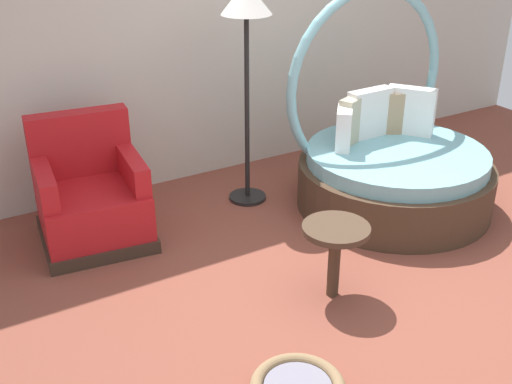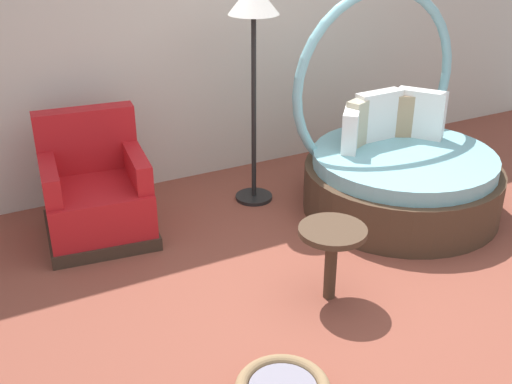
{
  "view_description": "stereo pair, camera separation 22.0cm",
  "coord_description": "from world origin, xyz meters",
  "px_view_note": "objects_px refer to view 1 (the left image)",
  "views": [
    {
      "loc": [
        -2.45,
        -2.78,
        2.47
      ],
      "look_at": [
        -0.43,
        0.63,
        0.55
      ],
      "focal_mm": 44.43,
      "sensor_mm": 36.0,
      "label": 1
    },
    {
      "loc": [
        -2.25,
        -2.89,
        2.47
      ],
      "look_at": [
        -0.43,
        0.63,
        0.55
      ],
      "focal_mm": 44.43,
      "sensor_mm": 36.0,
      "label": 2
    }
  ],
  "objects_px": {
    "round_daybed": "(390,163)",
    "red_armchair": "(91,199)",
    "floor_lamp": "(246,21)",
    "side_table": "(335,239)"
  },
  "relations": [
    {
      "from": "round_daybed",
      "to": "floor_lamp",
      "type": "height_order",
      "value": "floor_lamp"
    },
    {
      "from": "side_table",
      "to": "floor_lamp",
      "type": "bearing_deg",
      "value": 81.55
    },
    {
      "from": "red_armchair",
      "to": "floor_lamp",
      "type": "xyz_separation_m",
      "value": [
        1.35,
        -0.03,
        1.2
      ]
    },
    {
      "from": "red_armchair",
      "to": "floor_lamp",
      "type": "height_order",
      "value": "floor_lamp"
    },
    {
      "from": "round_daybed",
      "to": "floor_lamp",
      "type": "bearing_deg",
      "value": 146.16
    },
    {
      "from": "round_daybed",
      "to": "red_armchair",
      "type": "xyz_separation_m",
      "value": [
        -2.35,
        0.7,
        -0.04
      ]
    },
    {
      "from": "red_armchair",
      "to": "side_table",
      "type": "height_order",
      "value": "red_armchair"
    },
    {
      "from": "side_table",
      "to": "floor_lamp",
      "type": "distance_m",
      "value": 1.91
    },
    {
      "from": "floor_lamp",
      "to": "red_armchair",
      "type": "bearing_deg",
      "value": 178.86
    },
    {
      "from": "round_daybed",
      "to": "red_armchair",
      "type": "distance_m",
      "value": 2.45
    }
  ]
}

